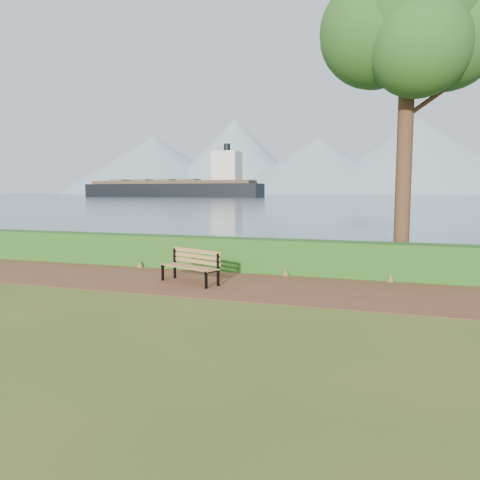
% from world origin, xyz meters
% --- Properties ---
extents(ground, '(140.00, 140.00, 0.00)m').
position_xyz_m(ground, '(0.00, 0.00, 0.00)').
color(ground, '#415A19').
rests_on(ground, ground).
extents(path, '(40.00, 3.40, 0.01)m').
position_xyz_m(path, '(0.00, 0.30, 0.01)').
color(path, brown).
rests_on(path, ground).
extents(hedge, '(32.00, 0.85, 1.00)m').
position_xyz_m(hedge, '(0.00, 2.60, 0.50)').
color(hedge, '#1B4914').
rests_on(hedge, ground).
extents(water, '(700.00, 510.00, 0.00)m').
position_xyz_m(water, '(0.00, 260.00, 0.01)').
color(water, '#415468').
rests_on(water, ground).
extents(mountains, '(585.00, 190.00, 70.00)m').
position_xyz_m(mountains, '(-9.17, 406.05, 27.70)').
color(mountains, '#778E9F').
rests_on(mountains, ground).
extents(bench, '(1.86, 1.16, 0.90)m').
position_xyz_m(bench, '(-0.56, 0.24, 0.52)').
color(bench, black).
rests_on(bench, ground).
extents(tree, '(4.98, 4.11, 9.66)m').
position_xyz_m(tree, '(4.75, 3.43, 7.18)').
color(tree, '#351F15').
rests_on(tree, ground).
extents(cargo_ship, '(73.46, 12.41, 22.26)m').
position_xyz_m(cargo_ship, '(-77.20, 157.10, 3.32)').
color(cargo_ship, black).
rests_on(cargo_ship, ground).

